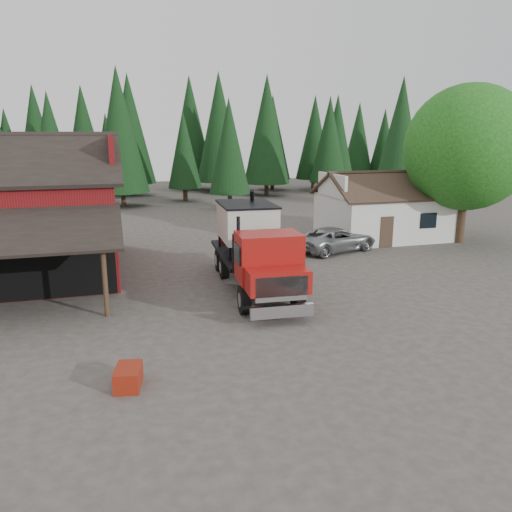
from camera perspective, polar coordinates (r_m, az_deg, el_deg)
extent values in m
plane|color=#433C34|center=(19.61, 0.10, -7.35)|extent=(120.00, 120.00, 0.00)
cube|color=maroon|center=(27.57, -16.21, 11.04)|extent=(0.25, 7.00, 2.00)
cylinder|color=#382619|center=(20.46, -16.86, -2.91)|extent=(0.20, 0.20, 2.80)
cube|color=silver|center=(35.96, 14.37, 4.46)|extent=(8.00, 6.00, 3.00)
cube|color=#38281E|center=(34.40, 15.86, 7.75)|extent=(8.60, 3.42, 1.80)
cube|color=#38281E|center=(36.97, 13.40, 8.28)|extent=(8.60, 3.42, 1.80)
cube|color=silver|center=(33.82, 8.68, 8.01)|extent=(0.20, 4.20, 1.50)
cube|color=silver|center=(37.87, 19.86, 7.97)|extent=(0.20, 4.20, 1.50)
cube|color=#38281E|center=(32.73, 14.70, 2.66)|extent=(0.90, 0.06, 2.00)
cube|color=black|center=(34.25, 19.10, 3.85)|extent=(1.20, 0.06, 1.00)
cylinder|color=#382619|center=(35.76, 22.37, 3.96)|extent=(0.60, 0.60, 3.20)
sphere|color=#135314|center=(35.35, 23.06, 11.32)|extent=(8.00, 8.00, 8.00)
sphere|color=#135314|center=(35.30, 20.52, 9.58)|extent=(4.40, 4.40, 4.40)
sphere|color=#135314|center=(35.41, 25.02, 9.67)|extent=(4.80, 4.80, 4.80)
cylinder|color=#382619|center=(49.24, -3.00, 6.47)|extent=(0.44, 0.44, 1.60)
cone|color=black|center=(48.85, -3.08, 12.42)|extent=(3.96, 3.96, 9.00)
cylinder|color=#382619|center=(51.69, 15.72, 6.33)|extent=(0.44, 0.44, 1.60)
cone|color=black|center=(51.31, 16.17, 13.09)|extent=(4.84, 4.84, 11.00)
cylinder|color=#382619|center=(51.94, -14.91, 6.41)|extent=(0.44, 0.44, 1.60)
cone|color=black|center=(51.56, -15.37, 13.70)|extent=(5.28, 5.28, 12.00)
cylinder|color=black|center=(20.13, -1.36, -5.01)|extent=(0.44, 1.19, 1.17)
cylinder|color=black|center=(20.66, 4.76, -4.55)|extent=(0.44, 1.19, 1.17)
cylinder|color=black|center=(24.95, -3.67, -1.29)|extent=(0.44, 1.19, 1.17)
cylinder|color=black|center=(25.38, 1.33, -1.01)|extent=(0.44, 1.19, 1.17)
cylinder|color=black|center=(26.38, -4.18, -0.47)|extent=(0.44, 1.19, 1.17)
cylinder|color=black|center=(26.79, 0.56, -0.21)|extent=(0.44, 1.19, 1.17)
cube|color=black|center=(23.42, -0.32, -1.19)|extent=(1.73, 9.23, 0.43)
cube|color=silver|center=(18.86, 3.00, -6.34)|extent=(2.46, 0.34, 0.48)
cube|color=silver|center=(18.68, 2.94, -3.77)|extent=(2.03, 0.23, 0.96)
cube|color=maroon|center=(19.22, 2.44, -2.76)|extent=(2.48, 1.53, 0.91)
cube|color=maroon|center=(20.36, 1.44, -0.09)|extent=(2.67, 1.97, 1.97)
cube|color=black|center=(19.49, 2.06, 0.23)|extent=(2.24, 0.22, 0.96)
cylinder|color=black|center=(20.92, -2.02, 1.93)|extent=(0.16, 0.16, 1.92)
cube|color=black|center=(21.38, 0.75, 0.44)|extent=(2.62, 0.29, 1.71)
cube|color=black|center=(24.77, -1.06, 0.32)|extent=(3.09, 6.34, 0.17)
cube|color=beige|center=(24.45, -1.08, 3.92)|extent=(2.66, 3.66, 1.71)
cone|color=beige|center=(24.65, -1.06, 1.48)|extent=(2.49, 2.49, 0.75)
cube|color=black|center=(24.31, -1.09, 5.95)|extent=(2.78, 3.78, 0.09)
cylinder|color=black|center=(26.04, -0.36, 4.30)|extent=(0.93, 2.30, 3.26)
cube|color=maroon|center=(27.05, -3.49, 2.10)|extent=(0.69, 0.89, 0.48)
cylinder|color=silver|center=(21.66, 4.13, -2.78)|extent=(0.66, 1.10, 0.60)
imported|color=#93969A|center=(31.17, 9.11, 1.91)|extent=(5.85, 3.95, 1.49)
cube|color=maroon|center=(15.14, -14.39, -13.26)|extent=(0.90, 1.21, 0.60)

